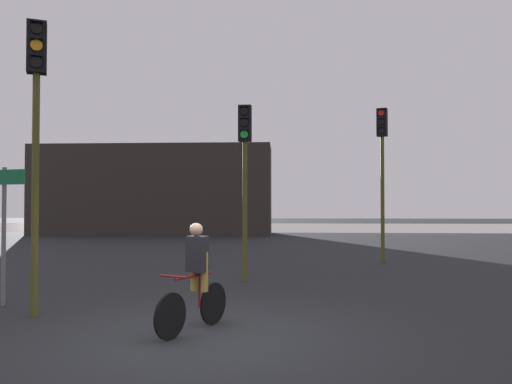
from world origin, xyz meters
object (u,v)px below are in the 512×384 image
at_px(traffic_light_center, 245,159).
at_px(cyclist, 196,276).
at_px(distant_building, 154,190).
at_px(direction_sign_post, 3,215).
at_px(traffic_light_far_right, 382,157).
at_px(traffic_light_near_left, 36,113).

xyz_separation_m(traffic_light_center, cyclist, (-0.38, -4.88, -2.22)).
bearing_deg(distant_building, direction_sign_post, -82.58).
xyz_separation_m(distant_building, traffic_light_far_right, (11.35, -15.12, 0.65)).
height_order(direction_sign_post, cyclist, direction_sign_post).
height_order(distant_building, traffic_light_center, distant_building).
bearing_deg(traffic_light_near_left, traffic_light_center, -153.48).
bearing_deg(traffic_light_far_right, traffic_light_center, 64.83).
xyz_separation_m(traffic_light_near_left, direction_sign_post, (-1.02, 0.80, -1.78)).
height_order(traffic_light_center, traffic_light_near_left, traffic_light_near_left).
bearing_deg(cyclist, traffic_light_center, -67.32).
bearing_deg(distant_building, traffic_light_near_left, -80.35).
bearing_deg(traffic_light_center, direction_sign_post, 39.79).
relative_size(traffic_light_center, traffic_light_far_right, 0.88).
bearing_deg(traffic_light_center, traffic_light_near_left, 53.64).
bearing_deg(direction_sign_post, traffic_light_center, -125.75).
bearing_deg(cyclist, traffic_light_far_right, -90.41).
relative_size(distant_building, direction_sign_post, 5.71).
xyz_separation_m(traffic_light_near_left, cyclist, (2.92, -0.83, -2.66)).
height_order(distant_building, direction_sign_post, distant_building).
xyz_separation_m(traffic_light_far_right, direction_sign_post, (-8.46, -7.07, -1.74)).
distance_m(distant_building, cyclist, 24.85).
xyz_separation_m(traffic_light_center, traffic_light_far_right, (4.15, 3.81, 0.39)).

